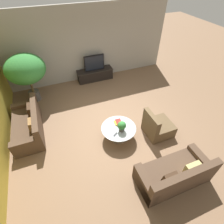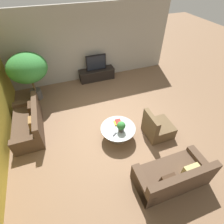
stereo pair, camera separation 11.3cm
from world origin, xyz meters
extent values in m
plane|color=brown|center=(0.00, 0.00, 0.00)|extent=(24.00, 24.00, 0.00)
cube|color=#A39E93|center=(0.00, 3.26, 1.50)|extent=(7.40, 0.12, 3.00)
cube|color=black|center=(0.31, 2.94, 0.24)|extent=(1.54, 0.48, 0.48)
cube|color=#2D2823|center=(0.31, 2.94, 0.47)|extent=(1.57, 0.50, 0.02)
cube|color=black|center=(0.31, 2.94, 0.81)|extent=(0.87, 0.08, 0.66)
cube|color=black|center=(0.31, 2.90, 0.81)|extent=(0.80, 0.00, 0.60)
cube|color=black|center=(0.31, 2.94, 0.49)|extent=(0.26, 0.13, 0.02)
cylinder|color=#756656|center=(-0.04, -0.59, 0.01)|extent=(0.58, 0.58, 0.02)
cylinder|color=#756656|center=(-0.04, -0.59, 0.20)|extent=(0.10, 0.10, 0.40)
cylinder|color=#A8B2B7|center=(-0.04, -0.59, 0.41)|extent=(1.05, 1.05, 0.02)
cube|color=#4C3828|center=(-2.62, 0.66, 0.21)|extent=(0.84, 1.91, 0.42)
cube|color=#4C3828|center=(-2.28, 0.66, 0.63)|extent=(0.16, 1.91, 0.42)
cube|color=#4C3828|center=(-2.62, 1.51, 0.27)|extent=(0.84, 0.20, 0.54)
cube|color=#4C3828|center=(-2.62, -0.20, 0.27)|extent=(0.84, 0.20, 0.54)
cube|color=#422D1E|center=(-2.44, 0.99, 0.60)|extent=(0.16, 0.39, 0.36)
cube|color=olive|center=(-2.44, 0.33, 0.57)|extent=(0.15, 0.33, 0.31)
cube|color=#4C3828|center=(0.68, -2.34, 0.21)|extent=(1.79, 0.84, 0.42)
cube|color=#4C3828|center=(0.68, -2.68, 0.63)|extent=(1.79, 0.16, 0.42)
cube|color=#4C3828|center=(1.48, -2.34, 0.27)|extent=(0.20, 0.84, 0.54)
cube|color=#4C3828|center=(-0.12, -2.34, 0.27)|extent=(0.20, 0.84, 0.54)
cube|color=tan|center=(0.98, -2.52, 0.59)|extent=(0.37, 0.12, 0.34)
cube|color=#422D1E|center=(0.38, -2.52, 0.57)|extent=(0.33, 0.16, 0.31)
cube|color=brown|center=(1.21, -0.87, 0.20)|extent=(0.80, 0.76, 0.40)
cube|color=brown|center=(0.88, -0.87, 0.63)|extent=(0.14, 0.76, 0.46)
cylinder|color=#514C47|center=(-2.32, 2.36, 0.20)|extent=(0.39, 0.39, 0.39)
cylinder|color=brown|center=(-2.32, 2.36, 0.61)|extent=(0.08, 0.08, 0.43)
ellipsoid|color=#337F38|center=(-2.32, 2.36, 1.33)|extent=(1.37, 1.37, 1.01)
cylinder|color=#514C47|center=(0.00, -0.71, 0.47)|extent=(0.17, 0.17, 0.10)
sphere|color=#337F38|center=(0.00, -0.71, 0.63)|extent=(0.25, 0.25, 0.25)
cube|color=gold|center=(0.02, -0.40, 0.44)|extent=(0.22, 0.22, 0.04)
cube|color=#A32823|center=(0.04, -0.41, 0.47)|extent=(0.19, 0.28, 0.03)
cube|color=black|center=(-0.23, -0.80, 0.43)|extent=(0.16, 0.12, 0.02)
camera|label=1|loc=(-1.51, -3.81, 4.27)|focal=28.00mm
camera|label=2|loc=(-1.41, -3.85, 4.27)|focal=28.00mm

